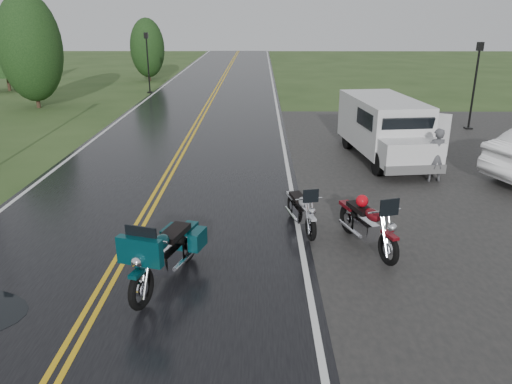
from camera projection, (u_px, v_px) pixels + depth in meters
ground at (114, 274)px, 9.84m from camera, size 120.00×120.00×0.00m
road at (185, 145)px, 19.24m from camera, size 8.00×100.00×0.04m
motorcycle_red at (390, 237)px, 9.86m from camera, size 1.51×2.44×1.36m
motorcycle_teal at (140, 273)px, 8.36m from camera, size 1.61×2.67×1.49m
motorcycle_silver at (311, 219)px, 10.97m from camera, size 1.13×2.07×1.16m
van_white at (380, 143)px, 15.36m from camera, size 2.69×5.63×2.13m
person_at_van at (436, 156)px, 14.89m from camera, size 0.64×0.46×1.63m
lamp_post_far_left at (148, 63)px, 31.22m from camera, size 0.32×0.32×3.74m
lamp_post_far_right at (474, 86)px, 21.32m from camera, size 0.32×0.32×3.74m
tree_left_mid at (32, 60)px, 26.08m from camera, size 3.24×3.24×5.06m
tree_left_far at (148, 54)px, 36.85m from camera, size 2.51×2.51×3.86m
pine_left_far at (3, 49)px, 31.86m from camera, size 2.56×2.56×5.32m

